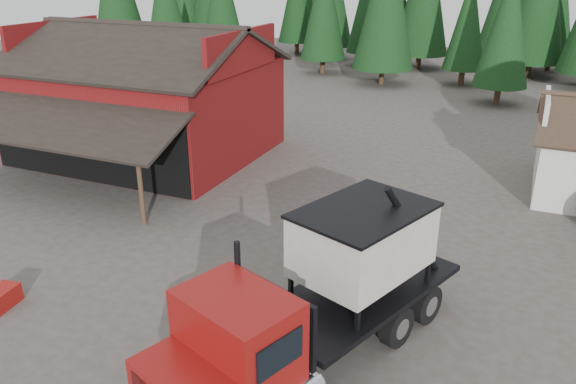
% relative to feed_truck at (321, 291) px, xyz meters
% --- Properties ---
extents(ground, '(120.00, 120.00, 0.00)m').
position_rel_feed_truck_xyz_m(ground, '(-4.02, 2.97, -2.12)').
color(ground, '#463E37').
rests_on(ground, ground).
extents(red_barn, '(12.80, 13.63, 7.18)m').
position_rel_feed_truck_xyz_m(red_barn, '(-15.02, 12.88, 0.57)').
color(red_barn, maroon).
rests_on(red_barn, ground).
extents(conifer_backdrop, '(76.00, 16.00, 16.00)m').
position_rel_feed_truck_xyz_m(conifer_backdrop, '(-4.02, 44.97, -2.12)').
color(conifer_backdrop, black).
rests_on(conifer_backdrop, ground).
extents(near_pine_a, '(4.40, 4.40, 11.40)m').
position_rel_feed_truck_xyz_m(near_pine_a, '(-26.02, 30.97, 4.27)').
color(near_pine_a, '#382619').
rests_on(near_pine_a, ground).
extents(near_pine_b, '(3.96, 3.96, 10.40)m').
position_rel_feed_truck_xyz_m(near_pine_b, '(1.98, 32.97, 3.77)').
color(near_pine_b, '#382619').
rests_on(near_pine_b, ground).
extents(feed_truck, '(6.05, 10.34, 4.54)m').
position_rel_feed_truck_xyz_m(feed_truck, '(0.00, 0.00, 0.00)').
color(feed_truck, black).
rests_on(feed_truck, ground).
extents(equip_box, '(0.84, 1.18, 0.60)m').
position_rel_feed_truck_xyz_m(equip_box, '(-10.02, -1.64, -1.82)').
color(equip_box, maroon).
rests_on(equip_box, ground).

